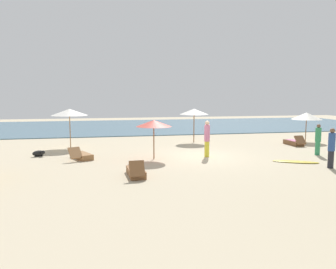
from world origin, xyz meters
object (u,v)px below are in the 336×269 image
object	(u,v)px
umbrella_0	(307,116)
umbrella_3	(154,123)
lounger_2	(136,172)
umbrella_1	(69,112)
person_2	(318,139)
umbrella_2	(194,112)
lounger_0	(294,142)
dog	(39,153)
person_3	(331,148)
lounger_1	(82,156)
surfboard	(296,162)
person_0	(207,138)

from	to	relation	value
umbrella_0	umbrella_3	xyz separation A→B (m)	(-11.20, -4.10, 0.04)
lounger_2	umbrella_1	bearing A→B (deg)	111.58
umbrella_3	person_2	world-z (taller)	umbrella_3
umbrella_2	umbrella_3	world-z (taller)	umbrella_2
umbrella_0	lounger_2	distance (m)	14.60
umbrella_2	lounger_0	bearing A→B (deg)	-24.30
umbrella_2	dog	size ratio (longest dim) A/B	3.25
dog	umbrella_2	bearing A→B (deg)	20.85
umbrella_2	umbrella_3	xyz separation A→B (m)	(-3.61, -5.39, -0.27)
umbrella_2	person_3	distance (m)	9.77
lounger_1	person_2	distance (m)	12.36
lounger_0	umbrella_1	bearing A→B (deg)	172.30
umbrella_0	lounger_1	distance (m)	15.22
person_2	lounger_0	bearing A→B (deg)	77.31
lounger_2	umbrella_2	bearing A→B (deg)	60.95
person_2	person_3	bearing A→B (deg)	-116.31
lounger_0	lounger_2	world-z (taller)	lounger_2
umbrella_3	person_2	bearing A→B (deg)	-4.35
person_3	umbrella_2	bearing A→B (deg)	112.12
surfboard	person_2	bearing A→B (deg)	34.48
umbrella_0	lounger_0	world-z (taller)	umbrella_0
person_2	dog	world-z (taller)	person_2
umbrella_0	person_0	world-z (taller)	umbrella_0
person_3	lounger_1	bearing A→B (deg)	158.27
lounger_1	person_3	world-z (taller)	person_3
umbrella_1	lounger_1	world-z (taller)	umbrella_1
person_0	lounger_2	bearing A→B (deg)	-140.00
person_0	dog	size ratio (longest dim) A/B	2.69
umbrella_2	lounger_1	size ratio (longest dim) A/B	1.26
person_0	person_2	xyz separation A→B (m)	(5.94, -0.68, -0.13)
umbrella_2	person_0	world-z (taller)	umbrella_2
lounger_2	lounger_0	bearing A→B (deg)	29.61
lounger_1	dog	size ratio (longest dim) A/B	2.58
umbrella_2	person_0	xyz separation A→B (m)	(-0.83, -5.37, -1.09)
umbrella_1	lounger_0	size ratio (longest dim) A/B	1.38
lounger_0	lounger_2	bearing A→B (deg)	-150.39
lounger_1	person_2	bearing A→B (deg)	-6.39
dog	person_2	bearing A→B (deg)	-9.77
dog	surfboard	bearing A→B (deg)	-18.28
umbrella_1	person_2	size ratio (longest dim) A/B	1.42
umbrella_0	lounger_2	bearing A→B (deg)	-149.08
umbrella_0	person_3	xyz separation A→B (m)	(-3.94, -7.70, -0.85)
lounger_0	dog	bearing A→B (deg)	-176.57
lounger_1	person_2	size ratio (longest dim) A/B	1.08
person_0	umbrella_2	bearing A→B (deg)	81.20
person_3	umbrella_3	bearing A→B (deg)	153.64
umbrella_0	lounger_2	xyz separation A→B (m)	(-12.45, -7.46, -1.58)
person_0	surfboard	xyz separation A→B (m)	(3.69, -2.23, -0.94)
person_2	person_0	bearing A→B (deg)	173.42
lounger_2	umbrella_3	bearing A→B (deg)	69.52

